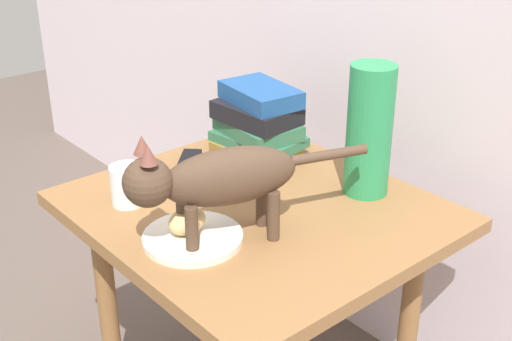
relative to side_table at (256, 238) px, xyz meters
name	(u,v)px	position (x,y,z in m)	size (l,w,h in m)	color
side_table	(256,238)	(0.00, 0.00, 0.00)	(0.71, 0.65, 0.56)	olive
plate	(193,238)	(0.03, -0.19, 0.09)	(0.19, 0.19, 0.01)	silver
bread_roll	(187,221)	(0.02, -0.19, 0.12)	(0.08, 0.06, 0.05)	#E0BC7A
cat	(214,179)	(0.06, -0.15, 0.21)	(0.20, 0.46, 0.23)	#4C3828
book_stack	(258,122)	(-0.20, 0.18, 0.16)	(0.23, 0.17, 0.17)	olive
green_vase	(369,131)	(0.11, 0.22, 0.22)	(0.10, 0.10, 0.28)	#288C51
candle_jar	(127,187)	(-0.18, -0.20, 0.12)	(0.07, 0.07, 0.08)	silver
tv_remote	(188,166)	(-0.24, -0.01, 0.09)	(0.15, 0.04, 0.02)	black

